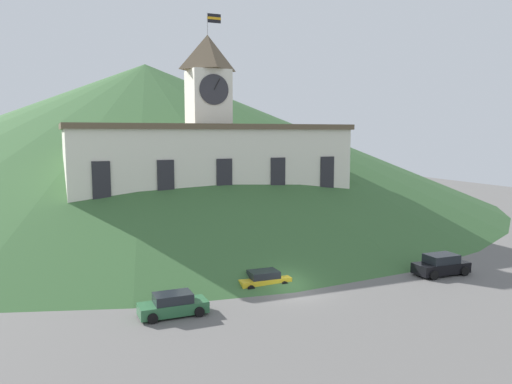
% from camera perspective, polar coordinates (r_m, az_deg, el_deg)
% --- Properties ---
extents(ground_plane, '(160.00, 160.00, 0.00)m').
position_cam_1_polar(ground_plane, '(39.60, 4.37, -11.29)').
color(ground_plane, '#605E5B').
extents(civic_building, '(32.06, 11.63, 25.72)m').
position_cam_1_polar(civic_building, '(58.53, -5.39, 1.74)').
color(civic_building, silver).
rests_on(civic_building, ground).
extents(banner_fence, '(31.37, 0.12, 2.00)m').
position_cam_1_polar(banner_fence, '(51.16, -2.39, -5.95)').
color(banner_fence, gold).
rests_on(banner_fence, ground).
extents(hillside_backdrop, '(124.71, 124.71, 25.00)m').
position_cam_1_polar(hillside_backdrop, '(97.20, -12.40, 6.75)').
color(hillside_backdrop, '#386033').
rests_on(hillside_backdrop, ground).
extents(street_lamp_center, '(1.26, 0.36, 5.12)m').
position_cam_1_polar(street_lamp_center, '(48.95, -14.39, -3.51)').
color(street_lamp_center, black).
rests_on(street_lamp_center, ground).
extents(street_lamp_far_left, '(1.26, 0.36, 5.22)m').
position_cam_1_polar(street_lamp_far_left, '(51.70, -1.80, -2.69)').
color(street_lamp_far_left, black).
rests_on(street_lamp_far_left, ground).
extents(street_lamp_far_right, '(1.26, 0.36, 4.84)m').
position_cam_1_polar(street_lamp_far_right, '(56.32, 8.40, -2.22)').
color(street_lamp_far_right, black).
rests_on(street_lamp_far_right, ground).
extents(car_gray_pickup, '(5.37, 2.51, 1.75)m').
position_cam_1_polar(car_gray_pickup, '(43.96, -5.84, -8.37)').
color(car_gray_pickup, slate).
rests_on(car_gray_pickup, ground).
extents(car_blue_van, '(5.30, 2.85, 2.10)m').
position_cam_1_polar(car_blue_van, '(48.91, 7.59, -6.65)').
color(car_blue_van, '#284C99').
rests_on(car_blue_van, ground).
extents(car_black_suv, '(4.93, 2.41, 1.80)m').
position_cam_1_polar(car_black_suv, '(46.65, 20.39, -7.85)').
color(car_black_suv, black).
rests_on(car_black_suv, ground).
extents(car_yellow_coupe, '(4.23, 2.17, 1.35)m').
position_cam_1_polar(car_yellow_coupe, '(40.37, 0.86, -9.99)').
color(car_yellow_coupe, yellow).
rests_on(car_yellow_coupe, ground).
extents(car_green_wagon, '(4.61, 2.15, 1.55)m').
position_cam_1_polar(car_green_wagon, '(34.91, -9.46, -12.63)').
color(car_green_wagon, '#2D663D').
rests_on(car_green_wagon, ground).
extents(pedestrian, '(0.44, 0.44, 1.73)m').
position_cam_1_polar(pedestrian, '(47.11, -9.84, -7.23)').
color(pedestrian, brown).
rests_on(pedestrian, ground).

